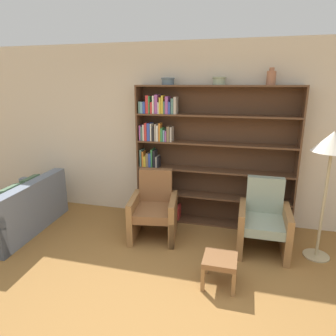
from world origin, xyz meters
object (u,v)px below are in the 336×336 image
Objects in this scene: vase_tall at (271,77)px; footstool at (220,262)px; bookshelf at (197,157)px; bowl_sage at (168,81)px; armchair_leather at (154,209)px; couch at (18,212)px; floor_lamp at (332,148)px; armchair_cushioned at (264,221)px; bowl_stoneware at (219,80)px.

vase_tall is 0.62× the size of footstool.
bowl_sage is (-0.46, -0.02, 1.13)m from bookshelf.
bowl_sage is 0.22× the size of armchair_leather.
floor_lamp reaches higher than couch.
floor_lamp is at bearing 37.25° from footstool.
armchair_leather is (-1.48, -0.61, -1.82)m from vase_tall.
bookshelf is 2.53× the size of armchair_cushioned.
armchair_cushioned is (1.00, -0.63, -0.65)m from bookshelf.
floor_lamp is 1.85m from footstool.
vase_tall is at bearing -78.22° from couch.
bowl_stoneware is 0.88× the size of vase_tall.
vase_tall reaches higher than bookshelf.
vase_tall is 0.14× the size of couch.
bowl_stoneware is at bearing -3.69° from bookshelf.
armchair_leather reaches higher than couch.
couch is 3.55m from armchair_cushioned.
armchair_cushioned is (0.72, -0.61, -1.79)m from bowl_stoneware.
vase_tall reaches higher than bowl_stoneware.
armchair_cushioned reaches higher than footstool.
footstool is at bearing -80.87° from bowl_stoneware.
armchair_cushioned is at bearing 170.64° from armchair_leather.
vase_tall is (1.44, -0.00, 0.04)m from bowl_sage.
bowl_stoneware is 0.55× the size of footstool.
couch is at bearing -175.19° from floor_lamp.
bookshelf is at bearing -72.27° from couch.
vase_tall is at bearing -0.00° from bowl_sage.
floor_lamp is at bearing -21.30° from bookshelf.
bookshelf is 12.04× the size of bowl_stoneware.
armchair_leather is (2.02, 0.37, 0.12)m from couch.
couch is at bearing -160.59° from bowl_stoneware.
floor_lamp is (2.18, -0.02, 1.02)m from armchair_leather.
bookshelf reaches higher than armchair_cushioned.
bookshelf is 1.35m from armchair_cushioned.
footstool is at bearing -142.75° from floor_lamp.
bookshelf reaches higher than couch.
footstool is at bearing -106.56° from vase_tall.
armchair_cushioned reaches higher than couch.
couch is at bearing 170.28° from footstool.
bowl_stoneware reaches higher than bowl_sage.
footstool is at bearing 129.57° from armchair_leather.
bowl_stoneware is at bearing 99.13° from footstool.
bowl_stoneware is 0.21× the size of armchair_leather.
bookshelf is 1.79m from footstool.
couch is 1.02× the size of floor_lamp.
couch is 1.76× the size of armchair_leather.
couch is 4.57× the size of footstool.
bowl_sage is at bearing -177.76° from bookshelf.
bookshelf is 1.44× the size of couch.
couch is at bearing -158.26° from bookshelf.
bookshelf is at bearing 158.70° from floor_lamp.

